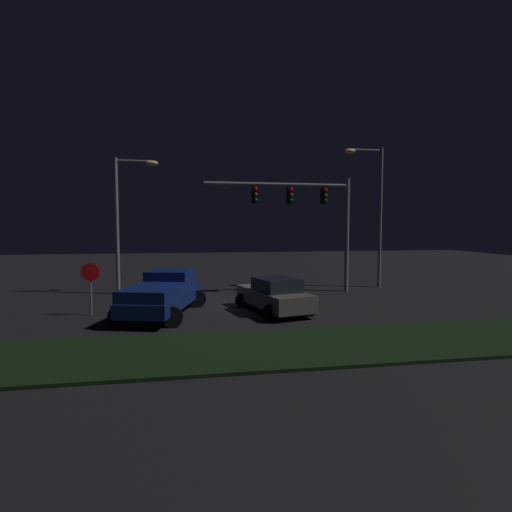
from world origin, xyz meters
name	(u,v)px	position (x,y,z in m)	size (l,w,h in m)	color
ground_plane	(241,303)	(0.00, 0.00, 0.00)	(80.00, 80.00, 0.00)	black
grass_median	(275,347)	(0.00, -7.56, 0.05)	(21.89, 4.12, 0.10)	black
pickup_truck	(163,292)	(-3.60, -1.97, 1.00)	(3.83, 5.74, 1.80)	navy
car_sedan	(275,295)	(1.20, -2.17, 0.74)	(3.16, 4.71, 1.51)	#514C47
traffic_signal_gantry	(307,206)	(4.13, 2.72, 4.90)	(8.32, 0.56, 6.50)	slate
street_lamp_left	(126,208)	(-5.86, 4.04, 4.77)	(2.39, 0.44, 7.52)	slate
street_lamp_right	(373,201)	(8.75, 3.93, 5.33)	(2.51, 0.44, 8.53)	slate
stop_sign	(90,279)	(-6.60, -1.57, 1.56)	(0.76, 0.08, 2.23)	slate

